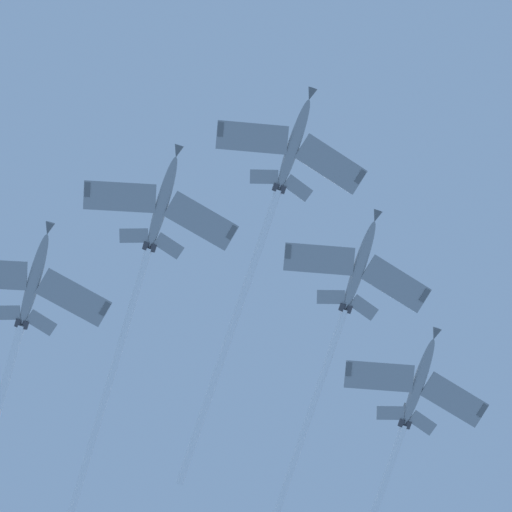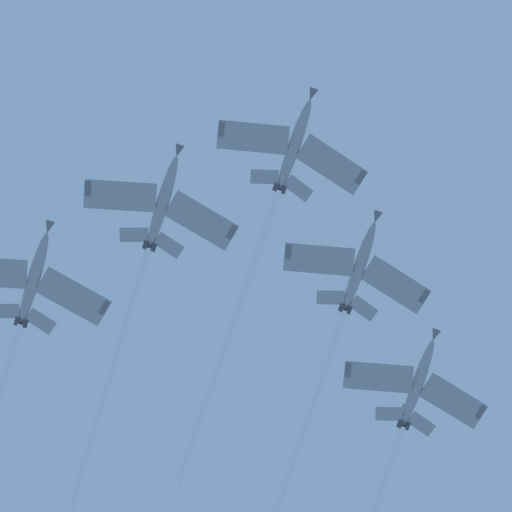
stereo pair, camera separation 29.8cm
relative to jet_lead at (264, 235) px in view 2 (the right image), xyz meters
The scene contains 5 objects.
jet_lead is the anchor object (origin of this frame).
jet_left_wing 17.07m from the jet_lead, 79.33° to the right, with size 46.52×30.45×14.52m.
jet_right_wing 17.16m from the jet_lead, 23.26° to the left, with size 45.85×31.22×12.83m.
jet_left_outer 32.61m from the jet_lead, 80.62° to the right, with size 38.85×26.38×12.00m.
jet_right_outer 35.16m from the jet_lead, 19.27° to the left, with size 40.33×28.20×11.81m.
Camera 2 is at (-4.91, 24.54, 1.62)m, focal length 69.18 mm.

